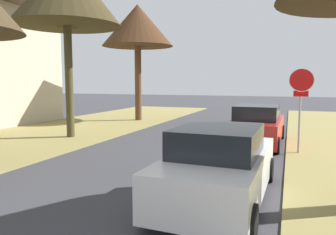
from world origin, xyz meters
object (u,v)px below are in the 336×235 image
at_px(parked_sedan_white, 219,166).
at_px(parked_sedan_red, 257,126).
at_px(stop_sign_far, 301,92).
at_px(street_tree_left_far, 138,26).

xyz_separation_m(parked_sedan_white, parked_sedan_red, (0.15, 6.65, 0.00)).
relative_size(stop_sign_far, parked_sedan_red, 0.65).
bearing_deg(street_tree_left_far, parked_sedan_white, -57.35).
xyz_separation_m(stop_sign_far, parked_sedan_red, (-1.54, 1.37, -1.41)).
distance_m(stop_sign_far, parked_sedan_white, 5.72).
relative_size(parked_sedan_white, parked_sedan_red, 1.00).
height_order(parked_sedan_white, parked_sedan_red, same).
xyz_separation_m(stop_sign_far, parked_sedan_white, (-1.68, -5.28, -1.41)).
bearing_deg(street_tree_left_far, parked_sedan_red, -34.76).
bearing_deg(stop_sign_far, parked_sedan_white, -107.68).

